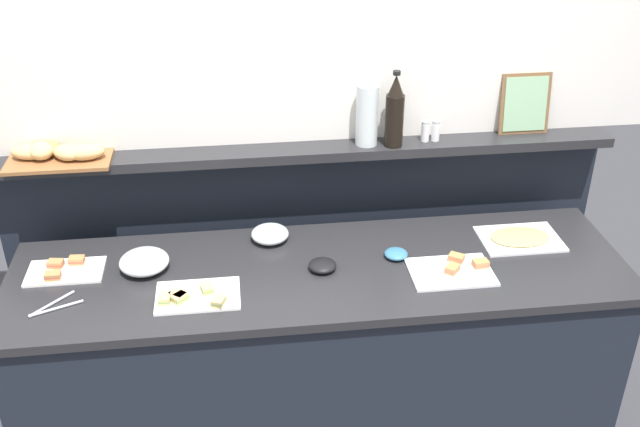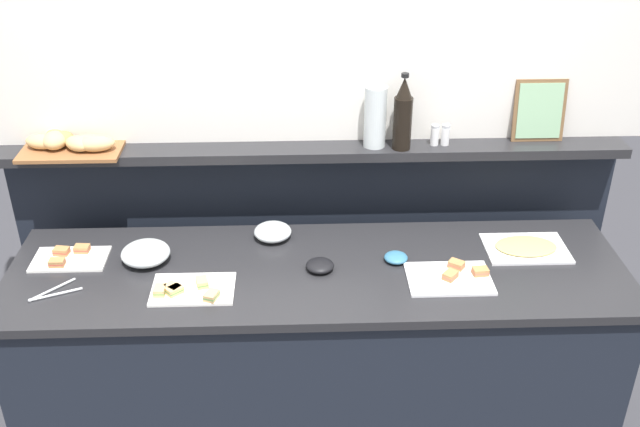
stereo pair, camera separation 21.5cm
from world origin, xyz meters
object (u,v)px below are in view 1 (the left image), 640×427
object	(u,v)px
wine_bottle_dark	(395,113)
salt_shaker	(425,131)
cold_cuts_platter	(520,238)
condiment_bowl_teal	(396,254)
bread_basket	(56,152)
glass_bowl_large	(270,235)
condiment_bowl_cream	(322,265)
framed_picture	(525,104)
sandwich_platter_side	(195,296)
pepper_shaker	(436,131)
water_carafe	(367,115)
serving_tongs	(53,307)
sandwich_platter_front	(453,270)
sandwich_platter_rear	(65,270)
glass_bowl_medium	(144,262)

from	to	relation	value
wine_bottle_dark	salt_shaker	world-z (taller)	wine_bottle_dark
salt_shaker	cold_cuts_platter	bearing A→B (deg)	-45.02
condiment_bowl_teal	bread_basket	world-z (taller)	bread_basket
glass_bowl_large	condiment_bowl_cream	world-z (taller)	glass_bowl_large
condiment_bowl_cream	framed_picture	world-z (taller)	framed_picture
sandwich_platter_side	framed_picture	size ratio (longest dim) A/B	1.16
framed_picture	pepper_shaker	bearing A→B (deg)	-174.34
cold_cuts_platter	condiment_bowl_teal	xyz separation A→B (m)	(-0.52, -0.06, 0.01)
water_carafe	bread_basket	bearing A→B (deg)	-179.76
serving_tongs	condiment_bowl_cream	bearing A→B (deg)	7.10
glass_bowl_large	framed_picture	distance (m)	1.20
sandwich_platter_side	sandwich_platter_front	xyz separation A→B (m)	(0.96, 0.05, -0.00)
sandwich_platter_rear	condiment_bowl_teal	size ratio (longest dim) A/B	3.11
glass_bowl_medium	bread_basket	distance (m)	0.58
sandwich_platter_side	sandwich_platter_rear	distance (m)	0.54
serving_tongs	water_carafe	size ratio (longest dim) A/B	0.69
sandwich_platter_side	sandwich_platter_front	size ratio (longest dim) A/B	0.96
water_carafe	pepper_shaker	bearing A→B (deg)	0.00
serving_tongs	bread_basket	bearing A→B (deg)	93.23
sandwich_platter_rear	glass_bowl_medium	size ratio (longest dim) A/B	1.51
sandwich_platter_rear	salt_shaker	bearing A→B (deg)	13.26
sandwich_platter_side	serving_tongs	size ratio (longest dim) A/B	1.70
cold_cuts_platter	wine_bottle_dark	size ratio (longest dim) A/B	1.01
sandwich_platter_side	pepper_shaker	size ratio (longest dim) A/B	3.42
sandwich_platter_side	pepper_shaker	xyz separation A→B (m)	(1.00, 0.57, 0.34)
glass_bowl_large	wine_bottle_dark	xyz separation A→B (m)	(0.53, 0.18, 0.42)
sandwich_platter_front	bread_basket	world-z (taller)	bread_basket
condiment_bowl_teal	water_carafe	xyz separation A→B (m)	(-0.05, 0.39, 0.42)
sandwich_platter_front	salt_shaker	world-z (taller)	salt_shaker
glass_bowl_large	wine_bottle_dark	size ratio (longest dim) A/B	0.48
cold_cuts_platter	serving_tongs	distance (m)	1.79
salt_shaker	sandwich_platter_rear	bearing A→B (deg)	-166.74
salt_shaker	sandwich_platter_side	bearing A→B (deg)	-149.24
sandwich_platter_front	condiment_bowl_teal	xyz separation A→B (m)	(-0.19, 0.13, 0.01)
bread_basket	framed_picture	world-z (taller)	framed_picture
serving_tongs	sandwich_platter_side	bearing A→B (deg)	-0.75
bread_basket	water_carafe	xyz separation A→B (m)	(1.23, 0.01, 0.09)
sandwich_platter_side	wine_bottle_dark	bearing A→B (deg)	33.50
sandwich_platter_front	bread_basket	bearing A→B (deg)	160.73
framed_picture	glass_bowl_large	bearing A→B (deg)	-167.41
cold_cuts_platter	glass_bowl_large	bearing A→B (deg)	172.97
pepper_shaker	glass_bowl_medium	bearing A→B (deg)	-163.12
glass_bowl_medium	condiment_bowl_teal	distance (m)	0.96
salt_shaker	bread_basket	bearing A→B (deg)	-179.80
bread_basket	salt_shaker	bearing A→B (deg)	0.20
sandwich_platter_side	condiment_bowl_teal	distance (m)	0.78
sandwich_platter_rear	condiment_bowl_cream	xyz separation A→B (m)	(0.96, -0.10, 0.01)
cold_cuts_platter	water_carafe	world-z (taller)	water_carafe
sandwich_platter_side	condiment_bowl_teal	size ratio (longest dim) A/B	3.29
glass_bowl_large	framed_picture	bearing A→B (deg)	12.59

